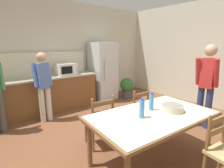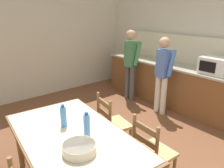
% 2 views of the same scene
% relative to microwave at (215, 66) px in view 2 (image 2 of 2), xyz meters
% --- Properties ---
extents(ground_plane, '(8.32, 8.32, 0.00)m').
position_rel_microwave_xyz_m(ground_plane, '(-0.06, -2.21, -1.07)').
color(ground_plane, brown).
extents(wall_left, '(0.12, 5.20, 2.90)m').
position_rel_microwave_xyz_m(wall_left, '(-3.32, -2.21, 0.38)').
color(wall_left, beige).
rests_on(wall_left, ground).
extents(kitchen_counter, '(3.42, 0.66, 0.92)m').
position_rel_microwave_xyz_m(kitchen_counter, '(-0.94, 0.02, -0.61)').
color(kitchen_counter, brown).
rests_on(kitchen_counter, ground).
extents(counter_splashback, '(3.38, 0.03, 0.60)m').
position_rel_microwave_xyz_m(counter_splashback, '(-0.94, 0.33, 0.15)').
color(counter_splashback, beige).
rests_on(counter_splashback, kitchen_counter).
extents(microwave, '(0.50, 0.39, 0.30)m').
position_rel_microwave_xyz_m(microwave, '(0.00, 0.00, 0.00)').
color(microwave, white).
rests_on(microwave, kitchen_counter).
extents(dining_table, '(1.90, 1.18, 0.76)m').
position_rel_microwave_xyz_m(dining_table, '(-0.05, -2.96, -0.39)').
color(dining_table, brown).
rests_on(dining_table, ground).
extents(bottle_near_centre, '(0.07, 0.07, 0.27)m').
position_rel_microwave_xyz_m(bottle_near_centre, '(-0.28, -2.94, -0.18)').
color(bottle_near_centre, '#4C8ED6').
rests_on(bottle_near_centre, dining_table).
extents(bottle_off_centre, '(0.07, 0.07, 0.27)m').
position_rel_microwave_xyz_m(bottle_off_centre, '(0.05, -2.84, -0.18)').
color(bottle_off_centre, '#4C8ED6').
rests_on(bottle_off_centre, dining_table).
extents(serving_bowl, '(0.32, 0.32, 0.09)m').
position_rel_microwave_xyz_m(serving_bowl, '(0.26, -3.06, -0.26)').
color(serving_bowl, beige).
rests_on(serving_bowl, dining_table).
extents(chair_side_far_right, '(0.44, 0.43, 0.91)m').
position_rel_microwave_xyz_m(chair_side_far_right, '(0.42, -2.19, -0.63)').
color(chair_side_far_right, olive).
rests_on(chair_side_far_right, ground).
extents(chair_side_far_left, '(0.48, 0.47, 0.91)m').
position_rel_microwave_xyz_m(chair_side_far_left, '(-0.40, -2.12, -0.63)').
color(chair_side_far_left, olive).
rests_on(chair_side_far_left, ground).
extents(person_at_sink, '(0.41, 0.28, 1.63)m').
position_rel_microwave_xyz_m(person_at_sink, '(-1.70, -0.50, -0.15)').
color(person_at_sink, '#4C4C4C').
rests_on(person_at_sink, ground).
extents(person_at_counter, '(0.39, 0.27, 1.56)m').
position_rel_microwave_xyz_m(person_at_counter, '(-0.77, -0.52, -0.19)').
color(person_at_counter, silver).
rests_on(person_at_counter, ground).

